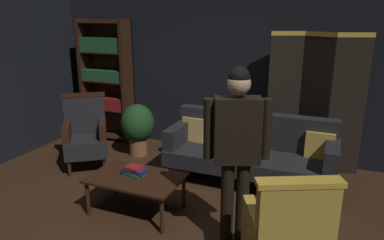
# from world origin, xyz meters

# --- Properties ---
(ground_plane) EXTENTS (10.00, 10.00, 0.00)m
(ground_plane) POSITION_xyz_m (0.00, 0.00, 0.00)
(ground_plane) COLOR #331E11
(back_wall) EXTENTS (7.20, 0.10, 2.80)m
(back_wall) POSITION_xyz_m (0.00, 2.45, 1.40)
(back_wall) COLOR black
(back_wall) RESTS_ON ground_plane
(folding_screen) EXTENTS (1.28, 0.26, 1.90)m
(folding_screen) POSITION_xyz_m (1.23, 2.20, 0.99)
(folding_screen) COLOR black
(folding_screen) RESTS_ON ground_plane
(bookshelf) EXTENTS (0.90, 0.32, 2.05)m
(bookshelf) POSITION_xyz_m (-2.15, 2.19, 1.09)
(bookshelf) COLOR black
(bookshelf) RESTS_ON ground_plane
(velvet_couch) EXTENTS (2.12, 0.78, 0.88)m
(velvet_couch) POSITION_xyz_m (0.55, 1.45, 0.45)
(velvet_couch) COLOR black
(velvet_couch) RESTS_ON ground_plane
(coffee_table) EXTENTS (1.00, 0.64, 0.42)m
(coffee_table) POSITION_xyz_m (-0.42, 0.21, 0.37)
(coffee_table) COLOR black
(coffee_table) RESTS_ON ground_plane
(armchair_gilt_accent) EXTENTS (0.77, 0.77, 1.04)m
(armchair_gilt_accent) POSITION_xyz_m (1.27, -0.38, 0.49)
(armchair_gilt_accent) COLOR gold
(armchair_gilt_accent) RESTS_ON ground_plane
(armchair_wing_left) EXTENTS (0.81, 0.81, 1.04)m
(armchair_wing_left) POSITION_xyz_m (-1.72, 1.02, 0.49)
(armchair_wing_left) COLOR black
(armchair_wing_left) RESTS_ON ground_plane
(standing_figure) EXTENTS (0.55, 0.34, 1.70)m
(standing_figure) POSITION_xyz_m (0.74, 0.03, 1.03)
(standing_figure) COLOR black
(standing_figure) RESTS_ON ground_plane
(potted_plant) EXTENTS (0.51, 0.51, 0.81)m
(potted_plant) POSITION_xyz_m (-1.28, 1.70, 0.47)
(potted_plant) COLOR brown
(potted_plant) RESTS_ON ground_plane
(book_green_cloth) EXTENTS (0.25, 0.19, 0.03)m
(book_green_cloth) POSITION_xyz_m (-0.46, 0.25, 0.44)
(book_green_cloth) COLOR #1E4C28
(book_green_cloth) RESTS_ON coffee_table
(book_navy_cloth) EXTENTS (0.26, 0.16, 0.04)m
(book_navy_cloth) POSITION_xyz_m (-0.46, 0.25, 0.47)
(book_navy_cloth) COLOR navy
(book_navy_cloth) RESTS_ON book_green_cloth
(book_red_leather) EXTENTS (0.20, 0.17, 0.03)m
(book_red_leather) POSITION_xyz_m (-0.46, 0.25, 0.51)
(book_red_leather) COLOR maroon
(book_red_leather) RESTS_ON book_navy_cloth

